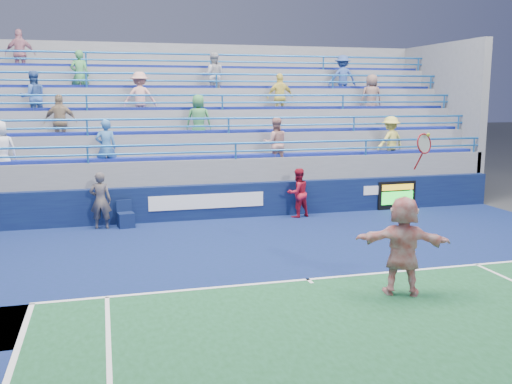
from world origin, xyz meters
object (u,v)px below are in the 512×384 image
object	(u,v)px
serve_speed_board	(396,195)
judge_chair	(126,219)
line_judge	(101,201)
ball_girl	(298,193)
tennis_player	(403,245)

from	to	relation	value
serve_speed_board	judge_chair	distance (m)	9.04
line_judge	ball_girl	world-z (taller)	line_judge
tennis_player	ball_girl	size ratio (longest dim) A/B	2.01
serve_speed_board	ball_girl	bearing A→B (deg)	-174.66
judge_chair	ball_girl	xyz separation A→B (m)	(5.36, 0.06, 0.53)
judge_chair	tennis_player	size ratio (longest dim) A/B	0.25
judge_chair	tennis_player	xyz separation A→B (m)	(4.96, -7.24, 0.73)
tennis_player	serve_speed_board	bearing A→B (deg)	62.00
serve_speed_board	ball_girl	xyz separation A→B (m)	(-3.67, -0.34, 0.30)
tennis_player	ball_girl	bearing A→B (deg)	86.90
tennis_player	line_judge	bearing A→B (deg)	127.98
line_judge	ball_girl	size ratio (longest dim) A/B	1.07
serve_speed_board	ball_girl	distance (m)	3.70
line_judge	ball_girl	distance (m)	6.05
serve_speed_board	line_judge	size ratio (longest dim) A/B	0.84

